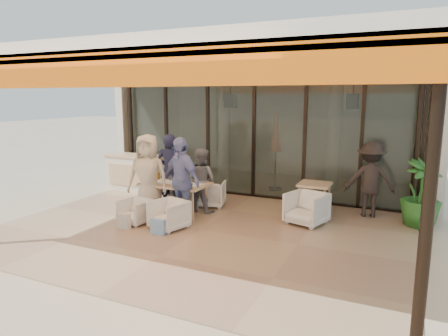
% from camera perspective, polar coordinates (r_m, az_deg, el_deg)
% --- Properties ---
extents(ground, '(70.00, 70.00, 0.00)m').
position_cam_1_polar(ground, '(8.20, -3.30, -8.91)').
color(ground, '#C6B293').
rests_on(ground, ground).
extents(terrace_floor, '(8.00, 6.00, 0.01)m').
position_cam_1_polar(terrace_floor, '(8.20, -3.30, -8.88)').
color(terrace_floor, tan).
rests_on(terrace_floor, ground).
extents(terrace_structure, '(8.00, 6.00, 3.40)m').
position_cam_1_polar(terrace_structure, '(7.54, -4.53, 14.49)').
color(terrace_structure, silver).
rests_on(terrace_structure, ground).
extents(glass_storefront, '(8.08, 0.10, 3.20)m').
position_cam_1_polar(glass_storefront, '(10.55, 4.28, 4.30)').
color(glass_storefront, '#9EADA3').
rests_on(glass_storefront, ground).
extents(interior_block, '(9.05, 3.62, 3.52)m').
position_cam_1_polar(interior_block, '(12.69, 8.05, 8.09)').
color(interior_block, silver).
rests_on(interior_block, ground).
extents(host_counter, '(1.85, 0.65, 1.04)m').
position_cam_1_polar(host_counter, '(11.66, -12.28, -0.65)').
color(host_counter, silver).
rests_on(host_counter, ground).
extents(dining_table, '(1.50, 0.90, 0.93)m').
position_cam_1_polar(dining_table, '(9.15, -6.98, -2.47)').
color(dining_table, '#E5C18B').
rests_on(dining_table, ground).
extents(chair_far_left, '(0.73, 0.71, 0.59)m').
position_cam_1_polar(chair_far_left, '(10.23, -6.14, -3.33)').
color(chair_far_left, white).
rests_on(chair_far_left, ground).
extents(chair_far_right, '(0.82, 0.79, 0.70)m').
position_cam_1_polar(chair_far_right, '(9.83, -1.93, -3.53)').
color(chair_far_right, white).
rests_on(chair_far_right, ground).
extents(chair_near_left, '(0.64, 0.61, 0.59)m').
position_cam_1_polar(chair_near_left, '(8.71, -12.57, -5.95)').
color(chair_near_left, white).
rests_on(chair_near_left, ground).
extents(chair_near_right, '(0.80, 0.78, 0.67)m').
position_cam_1_polar(chair_near_right, '(8.23, -7.89, -6.46)').
color(chair_near_right, white).
rests_on(chair_near_right, ground).
extents(diner_navy, '(0.74, 0.58, 1.81)m').
position_cam_1_polar(diner_navy, '(9.69, -7.72, -0.45)').
color(diner_navy, '#171932').
rests_on(diner_navy, ground).
extents(diner_grey, '(0.80, 0.66, 1.51)m').
position_cam_1_polar(diner_grey, '(9.30, -3.32, -1.76)').
color(diner_grey, slate).
rests_on(diner_grey, ground).
extents(diner_cream, '(1.03, 0.79, 1.88)m').
position_cam_1_polar(diner_cream, '(8.95, -10.80, -1.21)').
color(diner_cream, beige).
rests_on(diner_cream, ground).
extents(diner_periwinkle, '(1.18, 0.80, 1.85)m').
position_cam_1_polar(diner_periwinkle, '(8.50, -6.18, -1.77)').
color(diner_periwinkle, '#6879AE').
rests_on(diner_periwinkle, ground).
extents(tote_bag_cream, '(0.30, 0.10, 0.34)m').
position_cam_1_polar(tote_bag_cream, '(8.45, -14.19, -7.42)').
color(tote_bag_cream, silver).
rests_on(tote_bag_cream, ground).
extents(tote_bag_blue, '(0.30, 0.10, 0.34)m').
position_cam_1_polar(tote_bag_blue, '(7.97, -9.42, -8.33)').
color(tote_bag_blue, '#99BFD8').
rests_on(tote_bag_blue, ground).
extents(side_table, '(0.70, 0.70, 0.74)m').
position_cam_1_polar(side_table, '(9.27, 12.82, -2.79)').
color(side_table, '#E5C18B').
rests_on(side_table, ground).
extents(side_chair, '(0.92, 0.89, 0.77)m').
position_cam_1_polar(side_chair, '(8.62, 11.71, -5.47)').
color(side_chair, white).
rests_on(side_chair, ground).
extents(standing_woman, '(1.19, 0.81, 1.70)m').
position_cam_1_polar(standing_woman, '(9.44, 20.16, -1.62)').
color(standing_woman, black).
rests_on(standing_woman, ground).
extents(potted_palm, '(1.12, 1.12, 1.41)m').
position_cam_1_polar(potted_palm, '(9.16, 26.34, -3.33)').
color(potted_palm, '#1E5919').
rests_on(potted_palm, ground).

